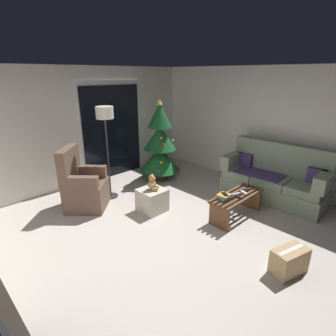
{
  "coord_description": "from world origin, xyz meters",
  "views": [
    {
      "loc": [
        -2.55,
        -2.34,
        2.35
      ],
      "look_at": [
        0.4,
        0.7,
        0.85
      ],
      "focal_mm": 28.75,
      "sensor_mm": 36.0,
      "label": 1
    }
  ],
  "objects": [
    {
      "name": "remote_white",
      "position": [
        1.28,
        -0.25,
        0.43
      ],
      "size": [
        0.11,
        0.16,
        0.02
      ],
      "primitive_type": "cube",
      "rotation": [
        0.0,
        0.0,
        2.68
      ],
      "color": "silver",
      "rests_on": "coffee_table"
    },
    {
      "name": "coffee_table",
      "position": [
        1.15,
        -0.2,
        0.28
      ],
      "size": [
        1.1,
        0.4,
        0.42
      ],
      "color": "brown",
      "rests_on": "ground"
    },
    {
      "name": "patio_door_frame",
      "position": [
        0.82,
        2.99,
        1.1
      ],
      "size": [
        1.6,
        0.02,
        2.2
      ],
      "primitive_type": "cube",
      "color": "silver",
      "rests_on": "ground"
    },
    {
      "name": "christmas_tree",
      "position": [
        1.43,
        2.02,
        0.81
      ],
      "size": [
        0.91,
        0.91,
        1.83
      ],
      "color": "#4C1E19",
      "rests_on": "ground"
    },
    {
      "name": "wall_back",
      "position": [
        0.0,
        3.06,
        1.25
      ],
      "size": [
        5.72,
        0.12,
        2.5
      ],
      "primitive_type": "cube",
      "color": "silver",
      "rests_on": "ground"
    },
    {
      "name": "cell_phone",
      "position": [
        0.87,
        -0.14,
        0.5
      ],
      "size": [
        0.13,
        0.16,
        0.01
      ],
      "primitive_type": "cube",
      "rotation": [
        0.0,
        0.0,
        -0.55
      ],
      "color": "black",
      "rests_on": "book_stack"
    },
    {
      "name": "teddy_bear_honey",
      "position": [
        0.28,
        0.97,
        0.53
      ],
      "size": [
        0.21,
        0.22,
        0.29
      ],
      "color": "tan",
      "rests_on": "ottoman"
    },
    {
      "name": "ottoman",
      "position": [
        0.27,
        0.98,
        0.2
      ],
      "size": [
        0.44,
        0.44,
        0.41
      ],
      "primitive_type": "cube",
      "color": "beige",
      "rests_on": "ground"
    },
    {
      "name": "remote_graphite",
      "position": [
        1.45,
        -0.21,
        0.43
      ],
      "size": [
        0.15,
        0.12,
        0.02
      ],
      "primitive_type": "cube",
      "rotation": [
        0.0,
        0.0,
        4.12
      ],
      "color": "#333338",
      "rests_on": "coffee_table"
    },
    {
      "name": "cardboard_box_taped_mid_floor",
      "position": [
        0.43,
        -1.42,
        0.17
      ],
      "size": [
        0.51,
        0.36,
        0.33
      ],
      "color": "tan",
      "rests_on": "ground"
    },
    {
      "name": "couch",
      "position": [
        2.32,
        -0.29,
        0.4
      ],
      "size": [
        0.87,
        1.97,
        1.08
      ],
      "color": "gray",
      "rests_on": "ground"
    },
    {
      "name": "wall_right",
      "position": [
        2.86,
        0.0,
        1.25
      ],
      "size": [
        0.12,
        6.0,
        2.5
      ],
      "primitive_type": "cube",
      "color": "silver",
      "rests_on": "ground"
    },
    {
      "name": "armchair",
      "position": [
        -0.54,
        1.94,
        0.4
      ],
      "size": [
        0.97,
        0.97,
        1.13
      ],
      "color": "brown",
      "rests_on": "ground"
    },
    {
      "name": "patio_door_glass",
      "position": [
        0.82,
        2.97,
        1.05
      ],
      "size": [
        1.5,
        0.02,
        2.1
      ],
      "primitive_type": "cube",
      "color": "black",
      "rests_on": "ground"
    },
    {
      "name": "remote_black",
      "position": [
        1.06,
        -0.28,
        0.43
      ],
      "size": [
        0.07,
        0.16,
        0.02
      ],
      "primitive_type": "cube",
      "rotation": [
        0.0,
        0.0,
        2.94
      ],
      "color": "black",
      "rests_on": "coffee_table"
    },
    {
      "name": "book_stack",
      "position": [
        0.86,
        -0.14,
        0.46
      ],
      "size": [
        0.27,
        0.21,
        0.08
      ],
      "color": "#285684",
      "rests_on": "coffee_table"
    },
    {
      "name": "ground_plane",
      "position": [
        0.0,
        0.0,
        0.0
      ],
      "size": [
        7.0,
        7.0,
        0.0
      ],
      "primitive_type": "plane",
      "color": "#BCB2A8"
    },
    {
      "name": "remote_silver",
      "position": [
        1.14,
        -0.19,
        0.43
      ],
      "size": [
        0.16,
        0.08,
        0.02
      ],
      "primitive_type": "cube",
      "rotation": [
        0.0,
        0.0,
        1.33
      ],
      "color": "#ADADB2",
      "rests_on": "coffee_table"
    },
    {
      "name": "floor_lamp",
      "position": [
        0.05,
        1.99,
        1.51
      ],
      "size": [
        0.32,
        0.32,
        1.78
      ],
      "color": "#2D2D30",
      "rests_on": "ground"
    }
  ]
}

